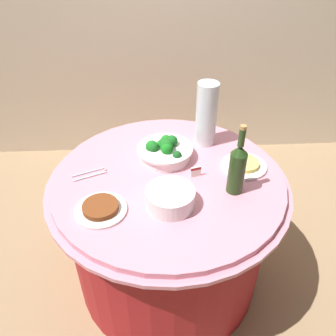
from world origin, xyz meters
name	(u,v)px	position (x,y,z in m)	size (l,w,h in m)	color
ground_plane	(168,272)	(0.00, 0.00, 0.00)	(6.00, 6.00, 0.00)	#9E7F5B
buffet_table	(168,229)	(0.00, 0.00, 0.38)	(1.16, 1.16, 0.74)	maroon
broccoli_bowl	(165,150)	(-0.01, 0.15, 0.79)	(0.28, 0.28, 0.12)	white
plate_stack	(170,198)	(0.00, -0.20, 0.78)	(0.21, 0.21, 0.08)	white
wine_bottle	(237,168)	(0.29, -0.11, 0.87)	(0.07, 0.07, 0.34)	#213C16
decorative_fruit_vase	(206,117)	(0.21, 0.29, 0.89)	(0.11, 0.11, 0.34)	silver
serving_tongs	(91,174)	(-0.37, 0.03, 0.74)	(0.16, 0.10, 0.01)	silver
food_plate_noodles	(244,165)	(0.38, 0.06, 0.75)	(0.22, 0.22, 0.03)	white
food_plate_stir_fry	(101,209)	(-0.29, -0.22, 0.75)	(0.22, 0.22, 0.04)	white
label_placard_front	(196,171)	(0.13, -0.01, 0.77)	(0.05, 0.02, 0.05)	white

